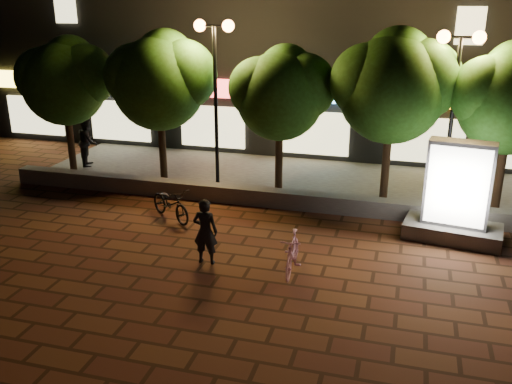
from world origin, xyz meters
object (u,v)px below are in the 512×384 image
(scooter_parked, at_px, (171,203))
(scooter_pink, at_px, (292,253))
(tree_mid, at_px, (282,90))
(street_lamp_left, at_px, (215,62))
(rider, at_px, (205,231))
(tree_left, at_px, (161,78))
(ad_kiosk, at_px, (456,201))
(tree_right, at_px, (395,83))
(street_lamp_right, at_px, (457,75))
(tree_far_left, at_px, (66,78))
(pedestrian, at_px, (88,141))

(scooter_parked, bearing_deg, scooter_pink, -84.39)
(tree_mid, xyz_separation_m, street_lamp_left, (-2.05, -0.26, 0.81))
(rider, bearing_deg, scooter_parked, -53.22)
(tree_left, relative_size, ad_kiosk, 1.89)
(tree_left, bearing_deg, tree_right, 0.00)
(tree_right, height_order, scooter_parked, tree_right)
(street_lamp_right, bearing_deg, tree_left, 178.32)
(street_lamp_left, distance_m, scooter_parked, 4.65)
(tree_far_left, bearing_deg, pedestrian, 68.22)
(street_lamp_right, xyz_separation_m, ad_kiosk, (0.18, -2.24, -2.85))
(scooter_parked, bearing_deg, street_lamp_right, -33.48)
(ad_kiosk, bearing_deg, tree_left, 164.66)
(ad_kiosk, bearing_deg, rider, -152.00)
(tree_right, relative_size, scooter_parked, 2.84)
(tree_far_left, relative_size, scooter_pink, 3.00)
(ad_kiosk, relative_size, scooter_pink, 1.68)
(scooter_parked, bearing_deg, tree_right, -25.93)
(tree_far_left, height_order, tree_right, tree_right)
(street_lamp_left, xyz_separation_m, ad_kiosk, (7.18, -2.24, -2.98))
(tree_left, bearing_deg, scooter_parked, -63.54)
(scooter_pink, bearing_deg, tree_right, 69.36)
(street_lamp_right, height_order, scooter_pink, street_lamp_right)
(street_lamp_right, bearing_deg, scooter_parked, -157.99)
(tree_far_left, bearing_deg, street_lamp_right, -1.21)
(ad_kiosk, distance_m, scooter_parked, 7.58)
(tree_right, bearing_deg, rider, -124.68)
(tree_far_left, relative_size, street_lamp_right, 0.93)
(tree_mid, bearing_deg, street_lamp_right, -3.04)
(tree_far_left, distance_m, scooter_pink, 10.90)
(street_lamp_right, bearing_deg, scooter_pink, -123.59)
(tree_far_left, relative_size, rider, 2.91)
(street_lamp_right, bearing_deg, street_lamp_left, 180.00)
(tree_right, distance_m, street_lamp_right, 1.70)
(tree_right, relative_size, street_lamp_left, 0.98)
(ad_kiosk, xyz_separation_m, scooter_parked, (-7.52, -0.73, -0.58))
(ad_kiosk, xyz_separation_m, pedestrian, (-12.40, 3.08, -0.08))
(tree_left, bearing_deg, pedestrian, 170.09)
(tree_mid, xyz_separation_m, rider, (-0.50, -5.50, -2.42))
(scooter_pink, xyz_separation_m, scooter_parked, (-3.93, 2.17, 0.01))
(ad_kiosk, xyz_separation_m, scooter_pink, (-3.59, -2.89, -0.58))
(street_lamp_left, relative_size, pedestrian, 2.91)
(tree_mid, distance_m, scooter_parked, 4.87)
(scooter_parked, height_order, pedestrian, pedestrian)
(tree_mid, bearing_deg, ad_kiosk, -26.00)
(tree_far_left, xyz_separation_m, tree_right, (10.80, 0.00, 0.27))
(tree_mid, distance_m, tree_right, 3.32)
(ad_kiosk, distance_m, scooter_pink, 4.65)
(street_lamp_right, relative_size, rider, 3.13)
(tree_right, bearing_deg, street_lamp_right, -9.10)
(tree_left, relative_size, street_lamp_right, 0.98)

